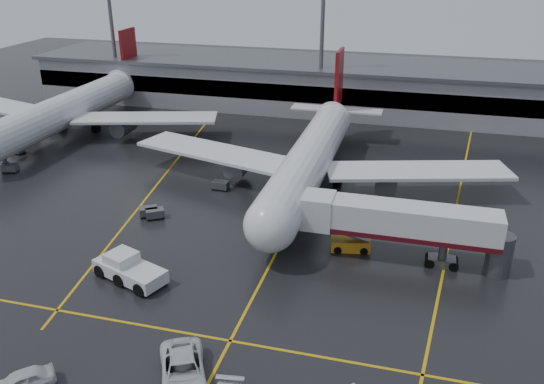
# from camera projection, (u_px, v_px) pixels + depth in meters

# --- Properties ---
(ground) EXTENTS (220.00, 220.00, 0.00)m
(ground) POSITION_uv_depth(u_px,v_px,m) (294.00, 219.00, 63.48)
(ground) COLOR black
(ground) RESTS_ON ground
(apron_line_centre) EXTENTS (0.25, 90.00, 0.02)m
(apron_line_centre) POSITION_uv_depth(u_px,v_px,m) (294.00, 219.00, 63.48)
(apron_line_centre) COLOR gold
(apron_line_centre) RESTS_ON ground
(apron_line_stop) EXTENTS (60.00, 0.25, 0.02)m
(apron_line_stop) POSITION_uv_depth(u_px,v_px,m) (230.00, 341.00, 44.05)
(apron_line_stop) COLOR gold
(apron_line_stop) RESTS_ON ground
(apron_line_left) EXTENTS (9.99, 69.35, 0.02)m
(apron_line_left) POSITION_uv_depth(u_px,v_px,m) (168.00, 171.00, 77.07)
(apron_line_left) COLOR gold
(apron_line_left) RESTS_ON ground
(apron_line_right) EXTENTS (7.57, 69.64, 0.02)m
(apron_line_right) POSITION_uv_depth(u_px,v_px,m) (457.00, 201.00, 68.03)
(apron_line_right) COLOR gold
(apron_line_right) RESTS_ON ground
(terminal) EXTENTS (122.00, 19.00, 8.60)m
(terminal) POSITION_uv_depth(u_px,v_px,m) (353.00, 86.00, 104.08)
(terminal) COLOR gray
(terminal) RESTS_ON ground
(light_mast_left) EXTENTS (3.00, 1.20, 25.45)m
(light_mast_left) POSITION_uv_depth(u_px,v_px,m) (112.00, 25.00, 105.44)
(light_mast_left) COLOR #595B60
(light_mast_left) RESTS_ON ground
(light_mast_mid) EXTENTS (3.00, 1.20, 25.45)m
(light_mast_mid) POSITION_uv_depth(u_px,v_px,m) (322.00, 33.00, 95.92)
(light_mast_mid) COLOR #595B60
(light_mast_mid) RESTS_ON ground
(main_airliner) EXTENTS (48.80, 45.60, 14.10)m
(main_airliner) POSITION_uv_depth(u_px,v_px,m) (312.00, 156.00, 70.35)
(main_airliner) COLOR silver
(main_airliner) RESTS_ON ground
(second_airliner) EXTENTS (48.80, 45.60, 14.10)m
(second_airliner) POSITION_uv_depth(u_px,v_px,m) (71.00, 108.00, 90.94)
(second_airliner) COLOR silver
(second_airliner) RESTS_ON ground
(jet_bridge) EXTENTS (19.90, 3.40, 6.05)m
(jet_bridge) POSITION_uv_depth(u_px,v_px,m) (401.00, 224.00, 53.77)
(jet_bridge) COLOR silver
(jet_bridge) RESTS_ON ground
(pushback_tractor) EXTENTS (7.73, 5.21, 2.56)m
(pushback_tractor) POSITION_uv_depth(u_px,v_px,m) (129.00, 269.00, 51.82)
(pushback_tractor) COLOR silver
(pushback_tractor) RESTS_ON ground
(belt_loader) EXTENTS (4.16, 2.45, 2.48)m
(belt_loader) POSITION_uv_depth(u_px,v_px,m) (351.00, 244.00, 56.95)
(belt_loader) COLOR orange
(belt_loader) RESTS_ON ground
(service_van_a) EXTENTS (5.81, 7.45, 1.88)m
(service_van_a) POSITION_uv_depth(u_px,v_px,m) (183.00, 371.00, 39.59)
(service_van_a) COLOR silver
(service_van_a) RESTS_ON ground
(service_van_d) EXTENTS (4.49, 4.47, 1.54)m
(service_van_d) POSITION_uv_depth(u_px,v_px,m) (21.00, 382.00, 38.87)
(service_van_d) COLOR silver
(service_van_d) RESTS_ON ground
(baggage_cart_a) EXTENTS (2.39, 2.18, 1.12)m
(baggage_cart_a) POSITION_uv_depth(u_px,v_px,m) (155.00, 213.00, 63.50)
(baggage_cart_a) COLOR #595B60
(baggage_cart_a) RESTS_ON ground
(baggage_cart_b) EXTENTS (2.38, 2.14, 1.12)m
(baggage_cart_b) POSITION_uv_depth(u_px,v_px,m) (149.00, 211.00, 64.01)
(baggage_cart_b) COLOR #595B60
(baggage_cart_b) RESTS_ON ground
(baggage_cart_c) EXTENTS (2.04, 1.36, 1.12)m
(baggage_cart_c) POSITION_uv_depth(u_px,v_px,m) (221.00, 185.00, 70.99)
(baggage_cart_c) COLOR #595B60
(baggage_cart_c) RESTS_ON ground
(baggage_cart_d) EXTENTS (2.24, 1.72, 1.12)m
(baggage_cart_d) POSITION_uv_depth(u_px,v_px,m) (17.00, 149.00, 83.26)
(baggage_cart_d) COLOR #595B60
(baggage_cart_d) RESTS_ON ground
(baggage_cart_e) EXTENTS (2.25, 1.72, 1.12)m
(baggage_cart_e) POSITION_uv_depth(u_px,v_px,m) (10.00, 168.00, 76.43)
(baggage_cart_e) COLOR #595B60
(baggage_cart_e) RESTS_ON ground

